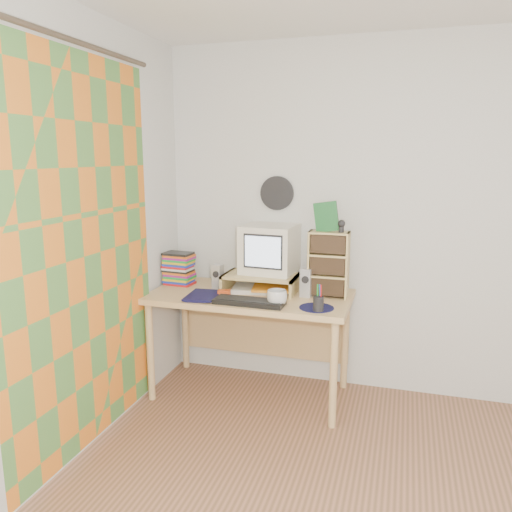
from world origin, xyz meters
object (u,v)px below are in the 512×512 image
Objects in this scene: crt_monitor at (268,250)px; dvd_stack at (179,265)px; desk at (253,310)px; mug at (277,298)px; diary at (189,293)px; keyboard at (249,302)px; cd_rack at (329,264)px.

crt_monitor is 0.70m from dvd_stack.
desk is 0.42m from mug.
crt_monitor is at bearing 31.15° from diary.
crt_monitor is at bearing 8.25° from dvd_stack.
mug reaches higher than diary.
mug is (0.18, 0.02, 0.04)m from keyboard.
cd_rack is (0.44, -0.05, -0.07)m from crt_monitor.
desk is at bearing -176.00° from cd_rack.
desk is 4.82× the size of dvd_stack.
keyboard is 0.19m from mug.
crt_monitor is 1.43× the size of diary.
cd_rack is (0.46, 0.34, 0.21)m from keyboard.
crt_monitor is 0.48m from keyboard.
dvd_stack is 2.21× the size of mug.
desk is at bearing 131.63° from mug.
desk is 3.87× the size of crt_monitor.
keyboard is at bearing -10.81° from diary.
desk is 0.64m from cd_rack.
mug is 0.64m from diary.
dvd_stack reaches higher than keyboard.
cd_rack reaches higher than mug.
cd_rack reaches higher than dvd_stack.
dvd_stack is at bearing 121.23° from diary.
dvd_stack is at bearing 158.90° from mug.
diary is at bearing -146.68° from desk.
cd_rack is 3.43× the size of mug.
keyboard is at bearing -76.68° from desk.
diary is (-0.91, -0.29, -0.20)m from cd_rack.
mug is (0.25, -0.28, 0.19)m from desk.
desk is 0.44m from crt_monitor.
dvd_stack is 0.38m from diary.
cd_rack is (0.53, 0.04, 0.36)m from desk.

